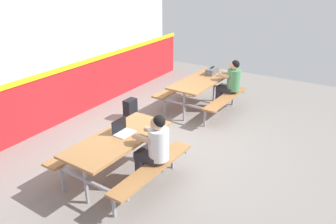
{
  "coord_description": "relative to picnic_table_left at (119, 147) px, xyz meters",
  "views": [
    {
      "loc": [
        -4.91,
        -3.14,
        3.1
      ],
      "look_at": [
        0.0,
        -0.07,
        0.55
      ],
      "focal_mm": 35.57,
      "sensor_mm": 36.0,
      "label": 1
    }
  ],
  "objects": [
    {
      "name": "ground_plane",
      "position": [
        1.56,
        0.17,
        -0.58
      ],
      "size": [
        10.0,
        10.0,
        0.02
      ],
      "primitive_type": "cube",
      "color": "gray"
    },
    {
      "name": "accent_backdrop",
      "position": [
        1.56,
        2.45,
        0.67
      ],
      "size": [
        8.0,
        0.14,
        2.6
      ],
      "color": "red",
      "rests_on": "ground"
    },
    {
      "name": "picnic_table_left",
      "position": [
        0.0,
        0.0,
        0.0
      ],
      "size": [
        1.81,
        1.61,
        0.74
      ],
      "color": "#9E6B3D",
      "rests_on": "ground"
    },
    {
      "name": "picnic_table_right",
      "position": [
        3.12,
        0.19,
        0.0
      ],
      "size": [
        1.81,
        1.61,
        0.74
      ],
      "color": "#9E6B3D",
      "rests_on": "ground"
    },
    {
      "name": "student_nearer",
      "position": [
        0.13,
        -0.56,
        0.13
      ],
      "size": [
        0.37,
        0.53,
        1.21
      ],
      "color": "#2D2D38",
      "rests_on": "ground"
    },
    {
      "name": "student_further",
      "position": [
        3.47,
        -0.37,
        0.13
      ],
      "size": [
        0.37,
        0.53,
        1.21
      ],
      "color": "#2D2D38",
      "rests_on": "ground"
    },
    {
      "name": "laptop_silver",
      "position": [
        0.14,
        0.03,
        0.21
      ],
      "size": [
        0.33,
        0.23,
        0.22
      ],
      "color": "silver",
      "rests_on": "picnic_table_left"
    },
    {
      "name": "toolbox_grey",
      "position": [
        3.66,
        0.18,
        0.24
      ],
      "size": [
        0.4,
        0.18,
        0.18
      ],
      "color": "#595B60",
      "rests_on": "picnic_table_right"
    },
    {
      "name": "backpack_dark",
      "position": [
        1.9,
        1.29,
        -0.36
      ],
      "size": [
        0.3,
        0.22,
        0.44
      ],
      "color": "black",
      "rests_on": "ground"
    }
  ]
}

